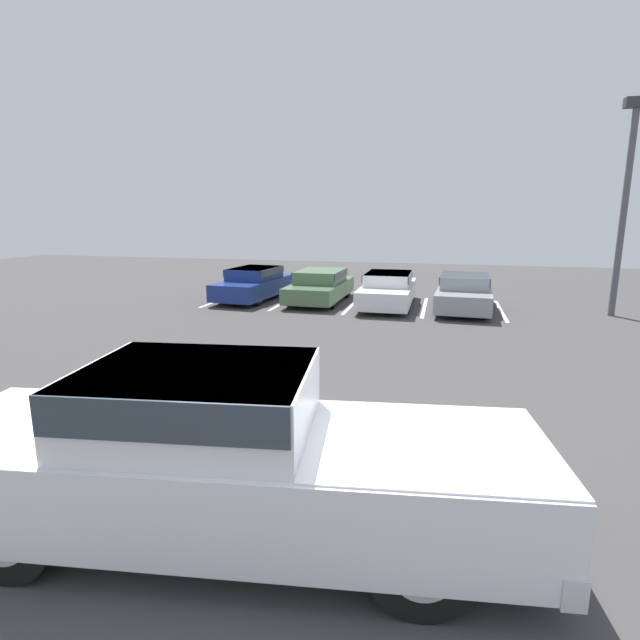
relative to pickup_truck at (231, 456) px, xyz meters
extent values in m
plane|color=#423F3F|center=(0.25, 0.10, -0.92)|extent=(60.00, 60.00, 0.00)
cube|color=white|center=(-6.44, 13.78, -0.92)|extent=(0.12, 4.06, 0.01)
cube|color=white|center=(-3.83, 13.78, -0.92)|extent=(0.12, 4.06, 0.01)
cube|color=white|center=(-1.22, 13.78, -0.92)|extent=(0.12, 4.06, 0.01)
cube|color=white|center=(1.39, 13.78, -0.92)|extent=(0.12, 4.06, 0.01)
cube|color=white|center=(4.00, 13.78, -0.92)|extent=(0.12, 4.06, 0.01)
cube|color=silver|center=(-0.01, 0.00, -0.19)|extent=(6.38, 2.68, 0.89)
cube|color=silver|center=(-0.32, -0.04, 0.59)|extent=(2.43, 2.03, 0.66)
cube|color=#2D3842|center=(-0.32, -0.04, 0.74)|extent=(2.40, 2.08, 0.36)
cube|color=silver|center=(1.92, 0.25, 0.22)|extent=(2.50, 2.11, 0.13)
cube|color=silver|center=(2.98, 0.38, -0.52)|extent=(0.45, 1.95, 0.28)
cylinder|color=black|center=(1.73, 1.01, -0.44)|extent=(0.99, 0.43, 0.95)
cylinder|color=#ADADB2|center=(1.73, 1.01, -0.44)|extent=(0.56, 0.39, 0.52)
cylinder|color=black|center=(1.93, -0.54, -0.44)|extent=(0.99, 0.43, 0.95)
cylinder|color=#ADADB2|center=(1.93, -0.54, -0.44)|extent=(0.56, 0.39, 0.52)
cylinder|color=black|center=(-1.95, 0.53, -0.44)|extent=(0.99, 0.43, 0.95)
cylinder|color=#ADADB2|center=(-1.95, 0.53, -0.44)|extent=(0.56, 0.39, 0.52)
cylinder|color=black|center=(-1.75, -1.01, -0.44)|extent=(0.99, 0.43, 0.95)
cylinder|color=#ADADB2|center=(-1.75, -1.01, -0.44)|extent=(0.56, 0.39, 0.52)
cube|color=navy|center=(-5.20, 13.93, -0.44)|extent=(2.05, 4.37, 0.63)
cube|color=navy|center=(-5.19, 14.02, 0.10)|extent=(1.68, 2.32, 0.44)
cube|color=#2D3842|center=(-5.19, 14.02, 0.19)|extent=(1.74, 2.28, 0.26)
cylinder|color=black|center=(-4.56, 12.64, -0.61)|extent=(0.25, 0.64, 0.63)
cylinder|color=#ADADB2|center=(-4.56, 12.64, -0.61)|extent=(0.24, 0.36, 0.34)
cylinder|color=black|center=(-6.03, 12.77, -0.61)|extent=(0.25, 0.64, 0.63)
cylinder|color=#ADADB2|center=(-6.03, 12.77, -0.61)|extent=(0.24, 0.36, 0.34)
cylinder|color=black|center=(-4.36, 15.10, -0.61)|extent=(0.25, 0.64, 0.63)
cylinder|color=#ADADB2|center=(-4.36, 15.10, -0.61)|extent=(0.24, 0.36, 0.34)
cylinder|color=black|center=(-5.83, 15.22, -0.61)|extent=(0.25, 0.64, 0.63)
cylinder|color=#ADADB2|center=(-5.83, 15.22, -0.61)|extent=(0.24, 0.36, 0.34)
cube|color=#4C6B47|center=(-2.55, 14.02, -0.46)|extent=(1.87, 4.26, 0.57)
cube|color=#4C6B47|center=(-2.55, 14.10, 0.05)|extent=(1.62, 2.23, 0.46)
cube|color=#2D3842|center=(-2.55, 14.10, 0.15)|extent=(1.69, 2.18, 0.27)
cylinder|color=black|center=(-1.80, 12.78, -0.59)|extent=(0.22, 0.67, 0.66)
cylinder|color=#ADADB2|center=(-1.80, 12.78, -0.59)|extent=(0.22, 0.37, 0.36)
cylinder|color=black|center=(-3.35, 12.81, -0.59)|extent=(0.22, 0.67, 0.66)
cylinder|color=#ADADB2|center=(-3.35, 12.81, -0.59)|extent=(0.22, 0.37, 0.36)
cylinder|color=black|center=(-1.75, 15.23, -0.59)|extent=(0.22, 0.67, 0.66)
cylinder|color=#ADADB2|center=(-1.75, 15.23, -0.59)|extent=(0.22, 0.37, 0.36)
cylinder|color=black|center=(-3.30, 15.26, -0.59)|extent=(0.22, 0.67, 0.66)
cylinder|color=#ADADB2|center=(-3.30, 15.26, -0.59)|extent=(0.22, 0.37, 0.36)
cube|color=silver|center=(0.07, 13.72, -0.44)|extent=(1.75, 4.45, 0.62)
cube|color=silver|center=(0.07, 13.80, 0.08)|extent=(1.54, 2.31, 0.43)
cube|color=#2D3842|center=(0.07, 13.80, 0.17)|extent=(1.61, 2.27, 0.26)
cylinder|color=black|center=(0.81, 12.43, -0.61)|extent=(0.23, 0.62, 0.62)
cylinder|color=#ADADB2|center=(0.81, 12.43, -0.61)|extent=(0.25, 0.34, 0.34)
cylinder|color=black|center=(-0.68, 12.43, -0.61)|extent=(0.23, 0.62, 0.62)
cylinder|color=#ADADB2|center=(-0.68, 12.43, -0.61)|extent=(0.25, 0.34, 0.34)
cylinder|color=black|center=(0.81, 15.01, -0.61)|extent=(0.23, 0.62, 0.62)
cylinder|color=#ADADB2|center=(0.81, 15.01, -0.61)|extent=(0.25, 0.34, 0.34)
cylinder|color=black|center=(-0.68, 15.01, -0.61)|extent=(0.23, 0.62, 0.62)
cylinder|color=#ADADB2|center=(-0.68, 15.01, -0.61)|extent=(0.25, 0.34, 0.34)
cube|color=gray|center=(2.73, 13.61, -0.45)|extent=(2.01, 4.35, 0.62)
cube|color=gray|center=(2.74, 13.70, 0.09)|extent=(1.69, 2.30, 0.45)
cube|color=#2D3842|center=(2.74, 13.70, 0.18)|extent=(1.76, 2.26, 0.27)
cylinder|color=black|center=(3.43, 12.34, -0.62)|extent=(0.27, 0.61, 0.60)
cylinder|color=#ADADB2|center=(3.43, 12.34, -0.62)|extent=(0.26, 0.34, 0.33)
cylinder|color=black|center=(1.91, 12.42, -0.62)|extent=(0.27, 0.61, 0.60)
cylinder|color=#ADADB2|center=(1.91, 12.42, -0.62)|extent=(0.26, 0.34, 0.33)
cylinder|color=black|center=(3.56, 14.80, -0.62)|extent=(0.27, 0.61, 0.60)
cylinder|color=#ADADB2|center=(3.56, 14.80, -0.62)|extent=(0.26, 0.34, 0.33)
cylinder|color=black|center=(2.04, 14.89, -0.62)|extent=(0.27, 0.61, 0.60)
cylinder|color=#ADADB2|center=(2.04, 14.89, -0.62)|extent=(0.26, 0.34, 0.33)
cylinder|color=#515156|center=(7.45, 13.75, 2.31)|extent=(0.20, 0.20, 6.46)
cube|color=#333338|center=(7.45, 13.75, 5.69)|extent=(0.70, 0.36, 0.30)
camera|label=1|loc=(1.98, -4.27, 2.39)|focal=28.00mm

